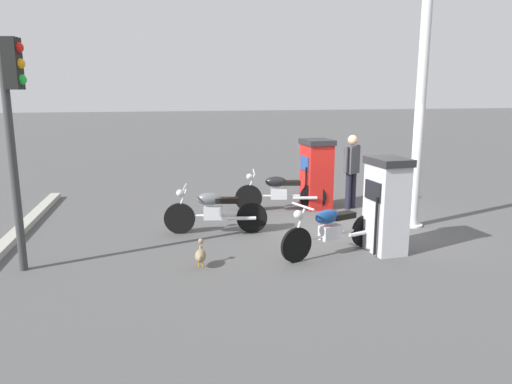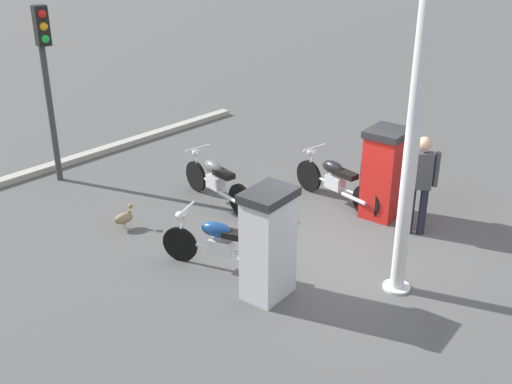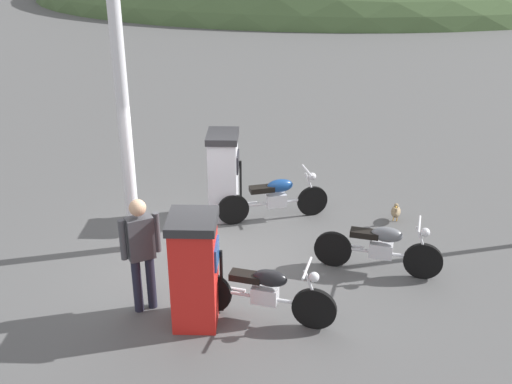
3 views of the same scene
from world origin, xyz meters
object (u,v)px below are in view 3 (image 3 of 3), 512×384
(fuel_pump_far, at_px, (224,175))
(fuel_pump_near, at_px, (195,270))
(motorcycle_near_pump, at_px, (264,292))
(wandering_duck, at_px, (396,211))
(motorcycle_far_pump, at_px, (275,197))
(attendant_person, at_px, (141,248))
(motorcycle_extra, at_px, (380,247))
(canopy_support_pole, at_px, (124,120))

(fuel_pump_far, bearing_deg, fuel_pump_near, -90.00)
(motorcycle_near_pump, height_order, wandering_duck, motorcycle_near_pump)
(fuel_pump_far, xyz_separation_m, motorcycle_far_pump, (0.95, -0.08, -0.37))
(motorcycle_near_pump, relative_size, attendant_person, 1.20)
(motorcycle_near_pump, bearing_deg, motorcycle_far_pump, 89.47)
(motorcycle_extra, bearing_deg, fuel_pump_far, 145.94)
(fuel_pump_near, xyz_separation_m, motorcycle_near_pump, (0.92, 0.10, -0.37))
(motorcycle_near_pump, xyz_separation_m, attendant_person, (-1.70, 0.14, 0.54))
(fuel_pump_near, height_order, motorcycle_far_pump, fuel_pump_near)
(fuel_pump_far, height_order, motorcycle_extra, fuel_pump_far)
(fuel_pump_near, xyz_separation_m, wandering_duck, (3.15, 3.25, -0.62))
(fuel_pump_near, height_order, fuel_pump_far, fuel_pump_far)
(motorcycle_far_pump, bearing_deg, fuel_pump_near, -106.64)
(motorcycle_far_pump, xyz_separation_m, attendant_person, (-1.73, -2.94, 0.54))
(motorcycle_near_pump, bearing_deg, fuel_pump_far, 106.25)
(motorcycle_far_pump, xyz_separation_m, wandering_duck, (2.20, 0.07, -0.26))
(motorcycle_extra, bearing_deg, attendant_person, -160.18)
(motorcycle_extra, xyz_separation_m, attendant_person, (-3.43, -1.24, 0.55))
(fuel_pump_near, xyz_separation_m, motorcycle_far_pump, (0.95, 3.18, -0.36))
(canopy_support_pole, bearing_deg, motorcycle_far_pump, 27.97)
(canopy_support_pole, bearing_deg, attendant_person, -71.26)
(attendant_person, bearing_deg, canopy_support_pole, 108.74)
(fuel_pump_near, xyz_separation_m, fuel_pump_far, (-0.00, 3.26, 0.00))
(motorcycle_near_pump, bearing_deg, wandering_duck, 54.76)
(attendant_person, distance_m, canopy_support_pole, 2.21)
(fuel_pump_near, height_order, motorcycle_near_pump, fuel_pump_near)
(fuel_pump_far, xyz_separation_m, canopy_support_pole, (-1.36, -1.31, 1.44))
(motorcycle_near_pump, bearing_deg, canopy_support_pole, 140.85)
(fuel_pump_far, height_order, motorcycle_near_pump, fuel_pump_far)
(motorcycle_far_pump, distance_m, motorcycle_extra, 2.41)
(attendant_person, bearing_deg, motorcycle_near_pump, -4.65)
(fuel_pump_far, relative_size, motorcycle_near_pump, 0.79)
(motorcycle_extra, height_order, attendant_person, attendant_person)
(fuel_pump_far, distance_m, motorcycle_near_pump, 3.32)
(motorcycle_far_pump, xyz_separation_m, motorcycle_extra, (1.70, -1.71, -0.01))
(fuel_pump_near, relative_size, motorcycle_extra, 0.82)
(motorcycle_near_pump, xyz_separation_m, motorcycle_extra, (1.73, 1.37, -0.01))
(attendant_person, height_order, wandering_duck, attendant_person)
(fuel_pump_far, xyz_separation_m, attendant_person, (-0.78, -3.03, 0.17))
(fuel_pump_near, bearing_deg, canopy_support_pole, 124.78)
(motorcycle_extra, relative_size, attendant_person, 1.14)
(fuel_pump_near, relative_size, attendant_person, 0.94)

